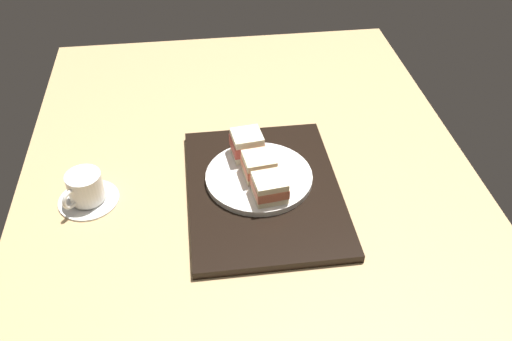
# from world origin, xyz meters

# --- Properties ---
(ground_plane) EXTENTS (1.40, 1.00, 0.03)m
(ground_plane) POSITION_xyz_m (0.00, 0.00, -0.01)
(ground_plane) COLOR tan
(serving_tray) EXTENTS (0.42, 0.32, 0.02)m
(serving_tray) POSITION_xyz_m (-0.03, -0.02, 0.01)
(serving_tray) COLOR black
(serving_tray) RESTS_ON ground_plane
(sandwich_plate) EXTENTS (0.23, 0.23, 0.01)m
(sandwich_plate) POSITION_xyz_m (0.00, -0.02, 0.02)
(sandwich_plate) COLOR white
(sandwich_plate) RESTS_ON serving_tray
(sandwich_near) EXTENTS (0.07, 0.07, 0.05)m
(sandwich_near) POSITION_xyz_m (-0.07, -0.03, 0.05)
(sandwich_near) COLOR beige
(sandwich_near) RESTS_ON sandwich_plate
(sandwich_middle) EXTENTS (0.07, 0.07, 0.05)m
(sandwich_middle) POSITION_xyz_m (0.00, -0.02, 0.06)
(sandwich_middle) COLOR beige
(sandwich_middle) RESTS_ON sandwich_plate
(sandwich_far) EXTENTS (0.07, 0.07, 0.06)m
(sandwich_far) POSITION_xyz_m (0.07, -0.00, 0.06)
(sandwich_far) COLOR #EFE5C1
(sandwich_far) RESTS_ON sandwich_plate
(coffee_cup) EXTENTS (0.12, 0.12, 0.07)m
(coffee_cup) POSITION_xyz_m (-0.00, 0.34, 0.03)
(coffee_cup) COLOR white
(coffee_cup) RESTS_ON ground_plane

